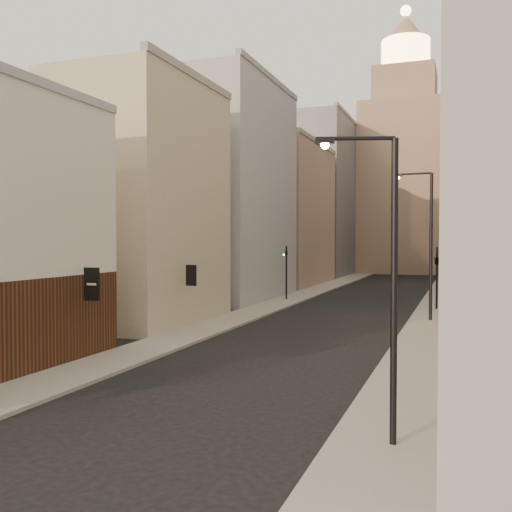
# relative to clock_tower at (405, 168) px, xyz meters

# --- Properties ---
(sidewalk_left) EXTENTS (3.00, 140.00, 0.15)m
(sidewalk_left) POSITION_rel_clock_tower_xyz_m (-5.50, -37.00, -17.56)
(sidewalk_left) COLOR gray
(sidewalk_left) RESTS_ON ground
(sidewalk_right) EXTENTS (3.00, 140.00, 0.15)m
(sidewalk_right) POSITION_rel_clock_tower_xyz_m (7.50, -37.00, -17.56)
(sidewalk_right) COLOR gray
(sidewalk_right) RESTS_ON ground
(left_bldg_beige) EXTENTS (8.00, 12.00, 16.00)m
(left_bldg_beige) POSITION_rel_clock_tower_xyz_m (-11.00, -66.00, -9.63)
(left_bldg_beige) COLOR gray
(left_bldg_beige) RESTS_ON ground
(left_bldg_grey) EXTENTS (8.00, 16.00, 20.00)m
(left_bldg_grey) POSITION_rel_clock_tower_xyz_m (-11.00, -50.00, -7.63)
(left_bldg_grey) COLOR #9D9DA3
(left_bldg_grey) RESTS_ON ground
(left_bldg_tan) EXTENTS (8.00, 18.00, 17.00)m
(left_bldg_tan) POSITION_rel_clock_tower_xyz_m (-11.00, -32.00, -9.13)
(left_bldg_tan) COLOR #9F7E65
(left_bldg_tan) RESTS_ON ground
(left_bldg_wingrid) EXTENTS (8.00, 20.00, 24.00)m
(left_bldg_wingrid) POSITION_rel_clock_tower_xyz_m (-11.00, -12.00, -5.63)
(left_bldg_wingrid) COLOR gray
(left_bldg_wingrid) RESTS_ON ground
(right_bldg_wingrid) EXTENTS (8.00, 20.00, 26.00)m
(right_bldg_wingrid) POSITION_rel_clock_tower_xyz_m (13.00, -42.00, -4.63)
(right_bldg_wingrid) COLOR gray
(right_bldg_wingrid) RESTS_ON ground
(clock_tower) EXTENTS (14.00, 14.00, 44.90)m
(clock_tower) POSITION_rel_clock_tower_xyz_m (0.00, 0.00, 0.00)
(clock_tower) COLOR #9F7E65
(clock_tower) RESTS_ON ground
(white_tower) EXTENTS (8.00, 8.00, 41.50)m
(white_tower) POSITION_rel_clock_tower_xyz_m (11.00, -14.00, 0.97)
(white_tower) COLOR silver
(white_tower) RESTS_ON ground
(streetlamp_near) EXTENTS (2.12, 0.83, 8.35)m
(streetlamp_near) POSITION_rel_clock_tower_xyz_m (7.52, -84.20, -12.87)
(streetlamp_near) COLOR black
(streetlamp_near) RESTS_ON ground
(streetlamp_mid) EXTENTS (2.66, 0.35, 10.14)m
(streetlamp_mid) POSITION_rel_clock_tower_xyz_m (7.14, -59.41, -11.84)
(streetlamp_mid) COLOR black
(streetlamp_mid) RESTS_ON ground
(traffic_light_left) EXTENTS (0.61, 0.57, 5.00)m
(traffic_light_left) POSITION_rel_clock_tower_xyz_m (-5.70, -49.84, -13.97)
(traffic_light_left) COLOR black
(traffic_light_left) RESTS_ON ground
(traffic_light_right) EXTENTS (0.63, 0.59, 5.00)m
(traffic_light_right) POSITION_rel_clock_tower_xyz_m (7.52, -52.59, -13.85)
(traffic_light_right) COLOR black
(traffic_light_right) RESTS_ON ground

